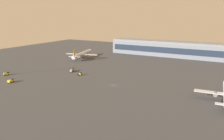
# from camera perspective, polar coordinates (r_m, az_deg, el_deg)

# --- Properties ---
(ground_plane) EXTENTS (416.00, 416.00, 0.00)m
(ground_plane) POSITION_cam_1_polar(r_m,az_deg,el_deg) (144.15, 0.44, -3.93)
(ground_plane) COLOR #424449
(terminal_building) EXTENTS (138.59, 22.40, 16.40)m
(terminal_building) POSITION_cam_1_polar(r_m,az_deg,el_deg) (254.20, 15.34, 5.22)
(terminal_building) COLOR gray
(terminal_building) RESTS_ON ground
(airplane_far_stand) EXTENTS (34.29, 43.75, 11.34)m
(airplane_far_stand) POSITION_cam_1_polar(r_m,az_deg,el_deg) (236.93, -7.68, 4.05)
(airplane_far_stand) COLOR silver
(airplane_far_stand) RESTS_ON ground
(pushback_tug) EXTENTS (2.56, 3.45, 2.05)m
(pushback_tug) POSITION_cam_1_polar(r_m,az_deg,el_deg) (169.93, -8.05, -0.94)
(pushback_tug) COLOR yellow
(pushback_tug) RESTS_ON ground
(maintenance_van) EXTENTS (3.38, 4.57, 2.25)m
(maintenance_van) POSITION_cam_1_polar(r_m,az_deg,el_deg) (185.99, -25.29, -0.83)
(maintenance_van) COLOR yellow
(maintenance_van) RESTS_ON ground
(fuel_truck) EXTENTS (4.71, 6.57, 2.35)m
(fuel_truck) POSITION_cam_1_polar(r_m,az_deg,el_deg) (181.24, -10.25, 0.00)
(fuel_truck) COLOR #D85919
(fuel_truck) RESTS_ON ground
(baggage_tractor) EXTENTS (2.84, 4.47, 2.25)m
(baggage_tractor) POSITION_cam_1_polar(r_m,az_deg,el_deg) (164.89, -24.42, -2.49)
(baggage_tractor) COLOR yellow
(baggage_tractor) RESTS_ON ground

